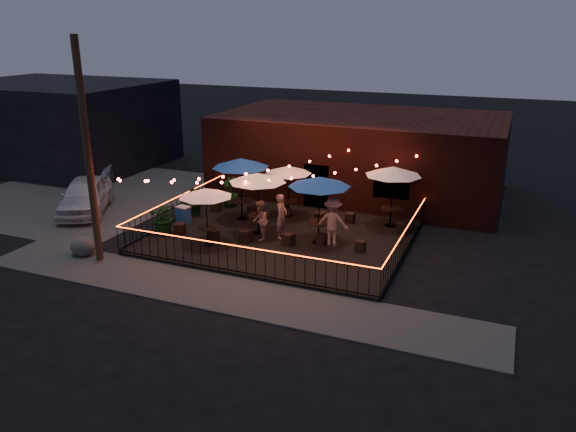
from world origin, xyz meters
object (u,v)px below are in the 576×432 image
(cafe_table_2, at_px, (257,178))
(cooler, at_px, (184,215))
(cafe_table_0, at_px, (206,193))
(cafe_table_4, at_px, (319,183))
(cafe_table_1, at_px, (241,164))
(cafe_table_3, at_px, (288,170))
(boulder, at_px, (83,247))
(utility_pole, at_px, (88,154))
(cafe_table_5, at_px, (393,172))

(cafe_table_2, xyz_separation_m, cooler, (-3.48, -0.14, -1.94))
(cafe_table_0, height_order, cafe_table_4, cafe_table_4)
(cafe_table_0, bearing_deg, cafe_table_1, 92.98)
(cafe_table_3, bearing_deg, boulder, -128.62)
(cafe_table_0, relative_size, cafe_table_2, 0.81)
(cafe_table_0, xyz_separation_m, cafe_table_3, (1.56, 4.43, 0.01))
(cafe_table_2, xyz_separation_m, cafe_table_4, (2.62, -0.01, 0.10))
(utility_pole, distance_m, cafe_table_2, 6.44)
(cafe_table_0, xyz_separation_m, cafe_table_5, (6.10, 4.82, 0.30))
(cafe_table_1, distance_m, cafe_table_4, 4.31)
(cafe_table_4, bearing_deg, boulder, -151.03)
(cafe_table_4, relative_size, cooler, 4.11)
(cafe_table_0, height_order, cafe_table_2, cafe_table_2)
(cafe_table_5, distance_m, cooler, 9.07)
(cafe_table_0, relative_size, cafe_table_3, 0.83)
(cafe_table_2, xyz_separation_m, cafe_table_3, (0.28, 2.55, -0.24))
(cafe_table_5, xyz_separation_m, cooler, (-8.30, -3.07, -1.98))
(cafe_table_5, bearing_deg, cafe_table_4, -126.78)
(boulder, bearing_deg, cafe_table_3, 51.38)
(cooler, bearing_deg, cafe_table_5, 31.32)
(cafe_table_3, height_order, cafe_table_5, cafe_table_5)
(cafe_table_3, xyz_separation_m, cooler, (-3.76, -2.69, -1.70))
(utility_pole, height_order, cafe_table_5, utility_pole)
(utility_pole, distance_m, cafe_table_3, 8.61)
(cafe_table_0, height_order, cafe_table_1, cafe_table_1)
(cafe_table_1, xyz_separation_m, cafe_table_2, (1.46, -1.38, -0.16))
(boulder, bearing_deg, cafe_table_5, 35.95)
(utility_pole, xyz_separation_m, cooler, (0.90, 4.33, -3.46))
(cafe_table_0, bearing_deg, cooler, 141.57)
(boulder, bearing_deg, cafe_table_4, 28.97)
(cafe_table_2, bearing_deg, cafe_table_3, 83.77)
(utility_pole, relative_size, cafe_table_1, 2.85)
(cooler, bearing_deg, cafe_table_2, 13.34)
(cafe_table_2, distance_m, boulder, 7.14)
(cafe_table_4, bearing_deg, cafe_table_0, -154.32)
(cafe_table_3, height_order, cafe_table_4, cafe_table_4)
(cafe_table_4, relative_size, cafe_table_5, 1.21)
(cafe_table_3, bearing_deg, cafe_table_0, -109.42)
(utility_pole, xyz_separation_m, cafe_table_3, (4.66, 7.02, -1.76))
(utility_pole, height_order, cafe_table_4, utility_pole)
(cafe_table_1, bearing_deg, cafe_table_2, -43.55)
(utility_pole, relative_size, cafe_table_2, 2.84)
(cafe_table_0, xyz_separation_m, cafe_table_4, (3.90, 1.88, 0.36))
(utility_pole, height_order, cafe_table_1, utility_pole)
(cafe_table_2, height_order, boulder, cafe_table_2)
(cafe_table_4, xyz_separation_m, cafe_table_5, (2.20, 2.94, -0.06))
(utility_pole, bearing_deg, cafe_table_1, 63.42)
(cafe_table_0, bearing_deg, cafe_table_2, 55.74)
(cafe_table_1, bearing_deg, cooler, -143.06)
(cafe_table_0, bearing_deg, cafe_table_3, 70.58)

